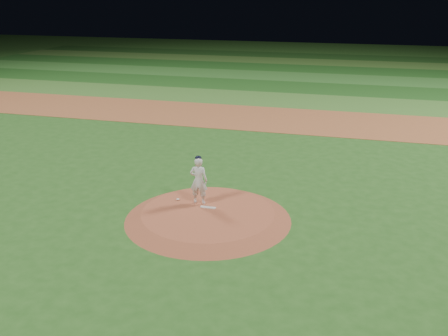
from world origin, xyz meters
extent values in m
plane|color=#24541B|center=(0.00, 0.00, 0.00)|extent=(120.00, 120.00, 0.00)
cube|color=#95542E|center=(0.00, 14.00, 0.01)|extent=(70.00, 6.00, 0.02)
cube|color=#3A6F28|center=(0.00, 19.50, 0.01)|extent=(70.00, 5.00, 0.02)
cube|color=#1C4D19|center=(0.00, 24.50, 0.01)|extent=(70.00, 5.00, 0.02)
cube|color=#2E6B27|center=(0.00, 29.50, 0.01)|extent=(70.00, 5.00, 0.02)
cube|color=#1C4E19|center=(0.00, 34.50, 0.01)|extent=(70.00, 5.00, 0.02)
cube|color=#386524|center=(0.00, 39.50, 0.01)|extent=(70.00, 5.00, 0.02)
cube|color=#194215|center=(0.00, 44.50, 0.01)|extent=(70.00, 5.00, 0.02)
cone|color=#9A4B30|center=(0.00, 0.00, 0.12)|extent=(5.50, 5.50, 0.25)
cube|color=white|center=(-0.09, 0.32, 0.26)|extent=(0.53, 0.14, 0.03)
ellipsoid|color=silver|center=(-1.30, 0.65, 0.28)|extent=(0.11, 0.11, 0.06)
imported|color=silver|center=(-0.51, 0.60, 1.08)|extent=(0.63, 0.44, 1.66)
ellipsoid|color=black|center=(-0.51, 0.60, 1.89)|extent=(0.22, 0.22, 0.15)
camera|label=1|loc=(4.49, -14.35, 7.16)|focal=40.00mm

